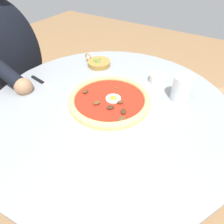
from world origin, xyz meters
TOP-DOWN VIEW (x-y plane):
  - ground_plane at (0.00, 0.00)m, footprint 6.00×6.00m
  - dining_table at (0.00, 0.00)m, footprint 0.88×0.88m
  - pizza_on_plate at (0.00, -0.00)m, footprint 0.33×0.33m
  - water_glass at (0.20, 0.16)m, footprint 0.07×0.07m
  - steak_knife at (-0.31, -0.04)m, footprint 0.20×0.04m
  - ramekin_capers at (0.09, 0.23)m, footprint 0.07×0.07m
  - olive_pan at (-0.20, 0.21)m, footprint 0.13×0.11m
  - fork_utensil at (0.27, -0.17)m, footprint 0.17×0.01m
  - diner_person at (-0.62, 0.03)m, footprint 0.49×0.37m
  - cafe_chair_diner at (-0.77, 0.03)m, footprint 0.44×0.44m

SIDE VIEW (x-z plane):
  - ground_plane at x=0.00m, z-range -0.02..0.00m
  - diner_person at x=-0.62m, z-range -0.06..1.11m
  - cafe_chair_diner at x=-0.77m, z-range 0.10..0.97m
  - dining_table at x=0.00m, z-range 0.18..0.90m
  - fork_utensil at x=0.27m, z-range 0.72..0.72m
  - steak_knife at x=-0.31m, z-range 0.72..0.73m
  - olive_pan at x=-0.20m, z-range 0.71..0.75m
  - pizza_on_plate at x=0.00m, z-range 0.72..0.75m
  - ramekin_capers at x=0.09m, z-range 0.72..0.75m
  - water_glass at x=0.20m, z-range 0.71..0.80m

